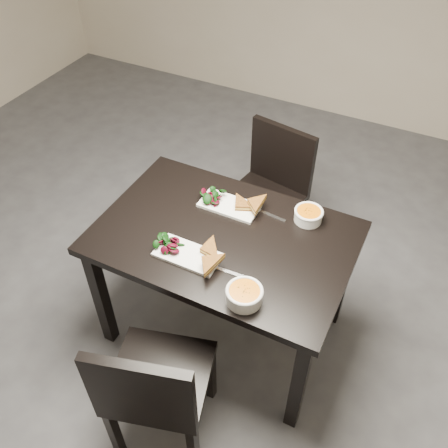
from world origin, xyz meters
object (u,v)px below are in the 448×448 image
at_px(plate_near, 188,255).
at_px(plate_far, 229,206).
at_px(chair_far, 270,187).
at_px(soup_bowl_near, 244,294).
at_px(soup_bowl_far, 308,215).
at_px(chair_near, 154,388).
at_px(table, 224,249).

relative_size(plate_near, plate_far, 1.00).
distance_m(chair_far, soup_bowl_near, 1.12).
relative_size(plate_far, soup_bowl_far, 2.10).
relative_size(plate_near, soup_bowl_far, 2.10).
height_order(chair_near, chair_far, same).
height_order(chair_near, plate_far, chair_near).
relative_size(table, plate_near, 4.06).
relative_size(chair_near, plate_near, 2.88).
bearing_deg(soup_bowl_far, chair_far, 128.73).
bearing_deg(soup_bowl_far, plate_near, -130.82).
height_order(soup_bowl_near, soup_bowl_far, soup_bowl_near).
distance_m(chair_near, chair_far, 1.42).
xyz_separation_m(chair_near, plate_near, (-0.11, 0.50, 0.27)).
bearing_deg(table, soup_bowl_far, 40.65).
bearing_deg(chair_near, soup_bowl_far, 57.28).
relative_size(table, chair_near, 1.41).
bearing_deg(soup_bowl_near, soup_bowl_far, 82.88).
relative_size(table, soup_bowl_far, 8.54).
xyz_separation_m(table, plate_far, (-0.07, 0.19, 0.11)).
bearing_deg(plate_far, chair_near, -84.37).
relative_size(chair_far, plate_far, 2.88).
relative_size(soup_bowl_near, plate_far, 0.53).
bearing_deg(plate_near, soup_bowl_far, 49.18).
bearing_deg(plate_far, soup_bowl_far, 12.26).
distance_m(plate_near, soup_bowl_near, 0.35).
distance_m(table, plate_far, 0.23).
bearing_deg(chair_near, soup_bowl_near, 44.32).
xyz_separation_m(soup_bowl_near, plate_far, (-0.31, 0.49, -0.03)).
relative_size(chair_far, plate_near, 2.88).
relative_size(soup_bowl_near, soup_bowl_far, 1.10).
bearing_deg(table, plate_near, -113.73).
height_order(chair_far, soup_bowl_far, chair_far).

